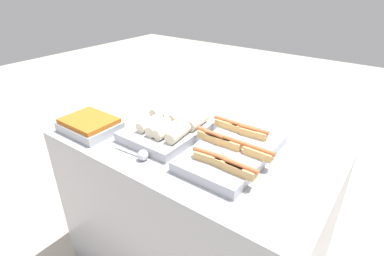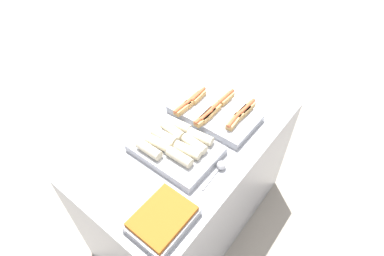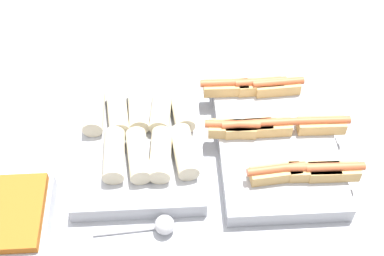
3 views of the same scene
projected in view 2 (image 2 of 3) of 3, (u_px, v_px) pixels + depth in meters
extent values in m
plane|color=#ADA393|center=(192.00, 215.00, 2.47)|extent=(12.00, 12.00, 0.00)
cube|color=#A8AAB2|center=(192.00, 182.00, 2.14)|extent=(1.42, 0.80, 0.94)
cube|color=#A8AAB2|center=(215.00, 114.00, 1.92)|extent=(0.32, 0.54, 0.05)
cube|color=tan|center=(243.00, 113.00, 1.86)|extent=(0.13, 0.05, 0.04)
cylinder|color=#CC6038|center=(243.00, 110.00, 1.85)|extent=(0.15, 0.03, 0.02)
cube|color=tan|center=(198.00, 97.00, 1.97)|extent=(0.14, 0.05, 0.04)
cylinder|color=#CC6038|center=(198.00, 94.00, 1.96)|extent=(0.15, 0.03, 0.02)
cube|color=tan|center=(193.00, 100.00, 1.95)|extent=(0.13, 0.05, 0.04)
cylinder|color=#CC6038|center=(193.00, 98.00, 1.93)|extent=(0.15, 0.03, 0.02)
cube|color=tan|center=(226.00, 98.00, 1.96)|extent=(0.13, 0.05, 0.04)
cylinder|color=#CC6038|center=(227.00, 96.00, 1.95)|extent=(0.15, 0.03, 0.02)
cube|color=tan|center=(183.00, 108.00, 1.89)|extent=(0.13, 0.05, 0.04)
cylinder|color=#CC6038|center=(182.00, 106.00, 1.88)|extent=(0.15, 0.02, 0.02)
cube|color=tan|center=(247.00, 108.00, 1.89)|extent=(0.13, 0.05, 0.04)
cylinder|color=#CC6038|center=(248.00, 106.00, 1.88)|extent=(0.15, 0.02, 0.02)
cube|color=tan|center=(234.00, 122.00, 1.81)|extent=(0.14, 0.06, 0.04)
cylinder|color=#CC6038|center=(234.00, 119.00, 1.79)|extent=(0.15, 0.04, 0.02)
cube|color=tan|center=(207.00, 115.00, 1.85)|extent=(0.13, 0.05, 0.04)
cylinder|color=#CC6038|center=(207.00, 113.00, 1.83)|extent=(0.15, 0.03, 0.02)
cube|color=tan|center=(203.00, 119.00, 1.82)|extent=(0.14, 0.05, 0.04)
cylinder|color=#CC6038|center=(203.00, 117.00, 1.81)|extent=(0.15, 0.03, 0.02)
cube|color=tan|center=(212.00, 110.00, 1.88)|extent=(0.13, 0.05, 0.04)
cylinder|color=#CC6038|center=(212.00, 108.00, 1.86)|extent=(0.15, 0.02, 0.02)
cube|color=#A8AAB2|center=(176.00, 149.00, 1.71)|extent=(0.35, 0.47, 0.05)
cylinder|color=beige|center=(200.00, 137.00, 1.70)|extent=(0.07, 0.16, 0.06)
cylinder|color=beige|center=(188.00, 150.00, 1.63)|extent=(0.07, 0.16, 0.06)
cylinder|color=beige|center=(149.00, 150.00, 1.64)|extent=(0.06, 0.15, 0.06)
cylinder|color=beige|center=(164.00, 136.00, 1.71)|extent=(0.06, 0.16, 0.06)
cylinder|color=beige|center=(172.00, 130.00, 1.74)|extent=(0.07, 0.16, 0.06)
cylinder|color=beige|center=(158.00, 143.00, 1.67)|extent=(0.07, 0.16, 0.06)
cylinder|color=beige|center=(179.00, 157.00, 1.60)|extent=(0.06, 0.15, 0.06)
cylinder|color=beige|center=(194.00, 144.00, 1.67)|extent=(0.07, 0.16, 0.06)
cylinder|color=beige|center=(179.00, 125.00, 1.77)|extent=(0.07, 0.16, 0.06)
cube|color=#A8AAB2|center=(163.00, 220.00, 1.40)|extent=(0.30, 0.23, 0.05)
cube|color=#B7601E|center=(162.00, 216.00, 1.38)|extent=(0.28, 0.22, 0.02)
cylinder|color=silver|center=(212.00, 178.00, 1.59)|extent=(0.18, 0.02, 0.01)
sphere|color=silver|center=(221.00, 165.00, 1.63)|extent=(0.05, 0.05, 0.05)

